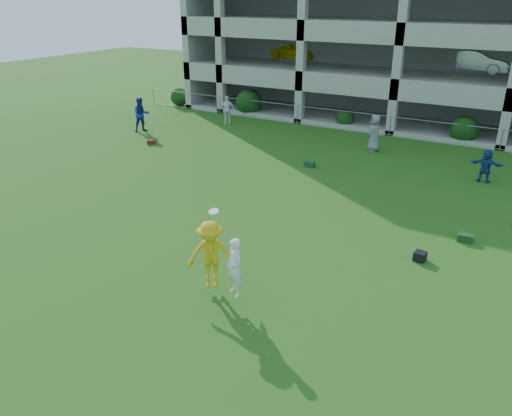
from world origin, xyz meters
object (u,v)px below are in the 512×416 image
Objects in this scene: bystander_c at (374,133)px; parking_garage at (435,21)px; bystander_a at (141,115)px; bystander_d at (486,166)px; bystander_b at (227,110)px; crate_d at (420,256)px; frisbee_contest at (215,257)px.

parking_garage is at bearing 145.54° from bystander_c.
bystander_d is at bearing -54.43° from bystander_a.
bystander_a is 5.38m from bystander_b.
parking_garage reaches higher than bystander_b.
bystander_c is 6.18m from bystander_d.
bystander_d is (19.23, 0.93, -0.26)m from bystander_a.
crate_d is at bearing -77.35° from parking_garage.
bystander_b is 19.75m from frisbee_contest.
bystander_a is at bearing -131.30° from parking_garage.
frisbee_contest is (10.52, -16.72, 0.30)m from bystander_b.
bystander_d is 8.74m from crate_d.
bystander_a is 0.07× the size of parking_garage.
crate_d is at bearing 83.57° from bystander_d.
bystander_b is 1.20× the size of bystander_d.
bystander_d is 0.59× the size of frisbee_contest.
bystander_b is at bearing 141.64° from crate_d.
bystander_c is 13.10m from parking_garage.
crate_d is (5.03, -10.84, -0.83)m from bystander_c.
bystander_a reaches higher than crate_d.
bystander_a is 19.25m from bystander_d.
bystander_b is 0.71× the size of frisbee_contest.
bystander_d is at bearing -67.48° from parking_garage.
bystander_a is 0.80× the size of frisbee_contest.
frisbee_contest is at bearing 67.32° from bystander_d.
bystander_a is at bearing -112.10° from bystander_c.
frisbee_contest is (0.54, -15.68, 0.23)m from bystander_c.
parking_garage is (-0.65, 27.77, 4.80)m from frisbee_contest.
bystander_d reaches higher than crate_d.
bystander_c is 1.30× the size of bystander_d.
frisbee_contest is at bearing -132.91° from crate_d.
crate_d is (-0.76, -8.69, -0.60)m from bystander_d.
frisbee_contest is at bearing -99.23° from bystander_a.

